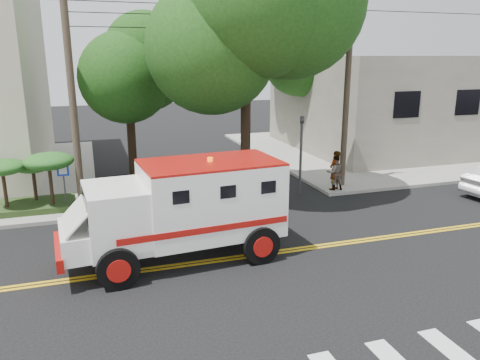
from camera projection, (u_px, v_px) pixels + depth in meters
name	position (u px, v px, depth m)	size (l,w,h in m)	color
ground	(266.00, 254.00, 15.03)	(100.00, 100.00, 0.00)	black
sidewalk_ne	(381.00, 149.00, 31.43)	(17.00, 17.00, 0.15)	gray
building_right	(399.00, 101.00, 31.54)	(14.00, 12.00, 6.00)	slate
utility_pole_left	(73.00, 101.00, 17.71)	(0.28, 0.28, 9.00)	#382D23
utility_pole_right	(347.00, 93.00, 21.44)	(0.28, 0.28, 9.00)	#382D23
tree_main	(258.00, 30.00, 19.45)	(6.08, 5.70, 9.85)	black
tree_left	(134.00, 64.00, 23.58)	(4.48, 4.20, 7.70)	black
tree_right	(307.00, 56.00, 30.58)	(4.80, 4.50, 8.20)	black
traffic_signal	(301.00, 147.00, 20.73)	(0.15, 0.18, 3.60)	#3F3F42
accessibility_sign	(64.00, 181.00, 18.50)	(0.45, 0.10, 2.02)	#3F3F42
palm_planter	(31.00, 174.00, 18.48)	(3.52, 2.63, 2.36)	#1E3314
armored_truck	(184.00, 206.00, 14.25)	(6.88, 3.16, 3.05)	white
pedestrian_a	(335.00, 170.00, 21.44)	(0.67, 0.44, 1.82)	gray
pedestrian_b	(335.00, 172.00, 21.47)	(0.79, 0.62, 1.63)	gray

